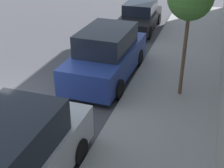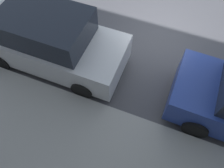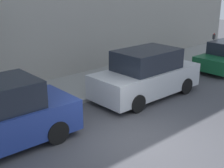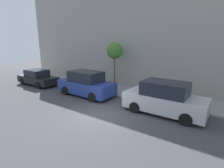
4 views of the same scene
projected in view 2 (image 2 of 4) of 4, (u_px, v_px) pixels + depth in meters
The scene contains 3 objects.
ground_plane at pixel (160, 35), 8.26m from camera, with size 60.00×60.00×0.00m, color #424247.
sidewalk at pixel (110, 166), 5.77m from camera, with size 3.18×32.00×0.15m.
parked_suv_second at pixel (50, 41), 6.88m from camera, with size 2.08×4.81×1.98m.
Camera 2 is at (6.08, 0.45, 6.15)m, focal length 35.00 mm.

